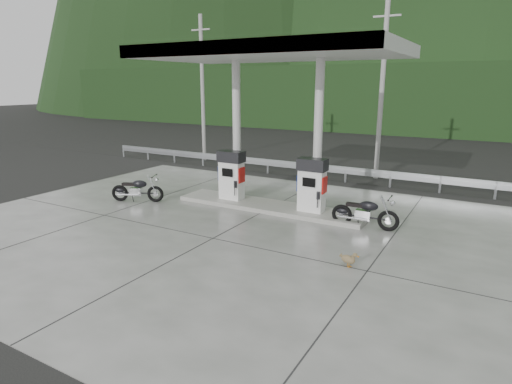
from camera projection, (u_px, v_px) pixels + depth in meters
The scene contains 17 objects.
ground at pixel (232, 229), 13.22m from camera, with size 160.00×160.00×0.00m, color black.
forecourt_apron at pixel (232, 229), 13.22m from camera, with size 18.00×14.00×0.02m, color slate.
pump_island at pixel (269, 206), 15.30m from camera, with size 7.00×1.40×0.15m, color gray.
gas_pump_left at pixel (231, 175), 15.83m from camera, with size 0.95×0.55×1.80m, color white, non-canonical shape.
gas_pump_right at pixel (312, 185), 14.30m from camera, with size 0.95×0.55×1.80m, color white, non-canonical shape.
canopy_column_left at pixel (237, 131), 15.77m from camera, with size 0.30×0.30×5.00m, color silver.
canopy_column_right at pixel (318, 136), 14.24m from camera, with size 0.30×0.30×5.00m, color silver.
canopy_roof at pixel (271, 52), 14.00m from camera, with size 8.50×5.00×0.40m, color white.
guardrail at pixel (325, 165), 19.78m from camera, with size 26.00×0.16×1.42m, color #A7ABAF, non-canonical shape.
road at pixel (348, 167), 22.91m from camera, with size 60.00×7.00×0.01m, color black.
utility_pole_a at pixel (203, 90), 24.06m from camera, with size 0.22×0.22×8.00m, color gray.
utility_pole_b at pixel (382, 92), 19.27m from camera, with size 0.22×0.22×8.00m, color gray.
tree_band at pixel (415, 99), 37.75m from camera, with size 80.00×6.00×6.00m, color black.
forested_hills at pixel (449, 113), 63.76m from camera, with size 100.00×40.00×140.00m, color black, non-canonical shape.
motorcycle_left at pixel (137, 190), 16.14m from camera, with size 1.87×0.59×0.89m, color black, non-canonical shape.
motorcycle_right at pixel (365, 213), 13.20m from camera, with size 1.95×0.62×0.92m, color black, non-canonical shape.
duck at pixel (348, 260), 10.45m from camera, with size 0.48×0.14×0.35m, color brown, non-canonical shape.
Camera 1 is at (6.85, -10.52, 4.39)m, focal length 30.00 mm.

